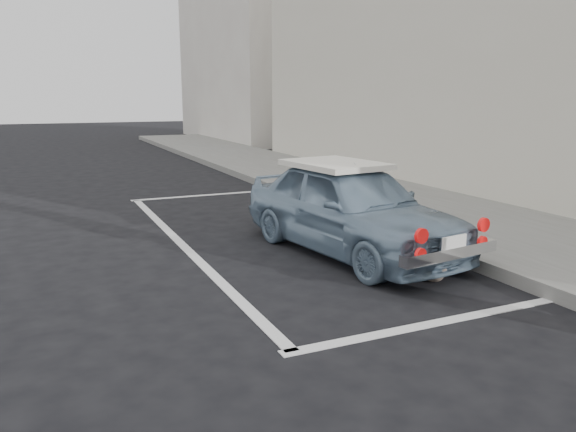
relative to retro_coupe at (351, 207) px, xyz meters
name	(u,v)px	position (x,y,z in m)	size (l,w,h in m)	color
ground	(359,312)	(-0.94, -1.77, -0.58)	(80.00, 80.00, 0.00)	black
sidewalk	(476,226)	(2.26, 0.23, -0.50)	(2.80, 40.00, 0.15)	slate
shop_building	(543,10)	(5.39, 2.23, 2.91)	(3.50, 18.00, 7.00)	beige
building_far	(247,48)	(5.41, 18.23, 3.42)	(3.50, 10.00, 8.00)	beige
pline_rear	(439,322)	(-0.44, -2.27, -0.57)	(3.00, 0.12, 0.01)	silver
pline_front	(209,195)	(-0.44, 4.73, -0.57)	(3.00, 0.12, 0.01)	silver
pline_side	(182,244)	(-1.84, 1.23, -0.57)	(0.12, 7.00, 0.01)	silver
retro_coupe	(351,207)	(0.00, 0.00, 0.00)	(1.77, 3.49, 1.14)	#7691A8
cat	(433,271)	(0.22, -1.35, -0.46)	(0.22, 0.47, 0.25)	#6A6051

